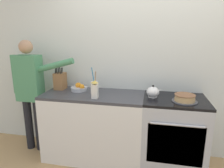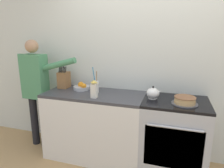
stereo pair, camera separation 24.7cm
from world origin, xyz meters
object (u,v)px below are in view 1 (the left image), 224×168
person_baker (30,87)px  fruit_bowl (79,88)px  milk_carton (95,90)px  stove_range (173,133)px  tea_kettle (153,92)px  knife_block (60,81)px  layer_cake (185,98)px  utensil_crock (94,87)px

person_baker → fruit_bowl: bearing=20.0°
milk_carton → person_baker: person_baker is taller
stove_range → tea_kettle: size_ratio=4.86×
tea_kettle → fruit_bowl: tea_kettle is taller
stove_range → knife_block: size_ratio=2.85×
stove_range → fruit_bowl: fruit_bowl is taller
person_baker → tea_kettle: bearing=12.0°
stove_range → tea_kettle: bearing=177.6°
layer_cake → person_baker: person_baker is taller
tea_kettle → milk_carton: bearing=-164.6°
stove_range → layer_cake: (0.09, -0.09, 0.49)m
milk_carton → person_baker: (-0.99, 0.19, -0.07)m
tea_kettle → person_baker: (-1.67, -0.00, -0.03)m
knife_block → milk_carton: knife_block is taller
fruit_bowl → knife_block: bearing=175.7°
stove_range → milk_carton: size_ratio=4.13×
utensil_crock → fruit_bowl: (-0.24, 0.08, -0.05)m
tea_kettle → knife_block: 1.28m
fruit_bowl → person_baker: person_baker is taller
tea_kettle → fruit_bowl: 0.99m
stove_range → utensil_crock: size_ratio=2.65×
utensil_crock → fruit_bowl: utensil_crock is taller
stove_range → layer_cake: layer_cake is taller
person_baker → utensil_crock: bearing=12.8°
stove_range → layer_cake: bearing=-43.9°
tea_kettle → utensil_crock: 0.75m
tea_kettle → milk_carton: milk_carton is taller
tea_kettle → milk_carton: size_ratio=0.85×
person_baker → milk_carton: bearing=1.3°
fruit_bowl → utensil_crock: bearing=-19.2°
layer_cake → person_baker: bearing=177.2°
stove_range → utensil_crock: bearing=178.7°
stove_range → layer_cake: 0.51m
tea_kettle → layer_cake: bearing=-15.3°
stove_range → fruit_bowl: (-1.26, 0.11, 0.49)m
stove_range → person_baker: 2.00m
knife_block → person_baker: person_baker is taller
knife_block → fruit_bowl: 0.30m
knife_block → fruit_bowl: knife_block is taller
knife_block → person_baker: (-0.39, -0.12, -0.08)m
layer_cake → person_baker: 2.03m
layer_cake → tea_kettle: size_ratio=1.51×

